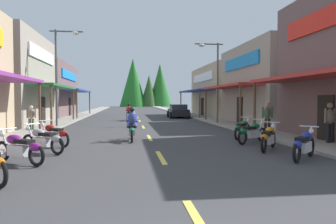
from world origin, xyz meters
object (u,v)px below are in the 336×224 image
Objects in this scene: pedestrian_by_shop at (330,121)px; pedestrian_waiting at (267,116)px; motorcycle_parked_left_1 at (19,148)px; motorcycle_parked_right_1 at (268,137)px; streetlamp_left at (61,65)px; pedestrian_browsing at (31,117)px; rider_cruising_trailing at (129,113)px; motorcycle_parked_right_3 at (243,128)px; parked_car_curbside at (178,111)px; motorcycle_parked_right_2 at (252,132)px; streetlamp_right at (213,71)px; rider_cruising_lead at (132,127)px; motorcycle_parked_left_3 at (53,134)px; motorcycle_parked_left_2 at (43,139)px; motorcycle_parked_right_0 at (304,144)px.

pedestrian_waiting is (-0.88, 3.95, -0.02)m from pedestrian_by_shop.
motorcycle_parked_right_1 is at bearing -134.85° from motorcycle_parked_left_1.
streetlamp_left reaches higher than pedestrian_browsing.
motorcycle_parked_right_1 is 0.99× the size of pedestrian_by_shop.
rider_cruising_trailing is at bearing 53.60° from motorcycle_parked_right_1.
motorcycle_parked_right_3 and motorcycle_parked_left_1 have the same top height.
pedestrian_browsing is 0.36× the size of parked_car_curbside.
parked_car_curbside is at bearing 47.68° from streetlamp_left.
motorcycle_parked_right_2 is 9.19m from motorcycle_parked_left_1.
streetlamp_right reaches higher than rider_cruising_lead.
motorcycle_parked_right_3 is at bearing -156.29° from rider_cruising_trailing.
motorcycle_parked_left_3 is (1.41, -8.81, -3.78)m from streetlamp_left.
parked_car_curbside is (8.48, 23.19, 0.20)m from motorcycle_parked_left_1.
motorcycle_parked_left_2 and motorcycle_parked_left_3 have the same top height.
pedestrian_by_shop reaches higher than pedestrian_waiting.
motorcycle_parked_right_1 is 0.41× the size of parked_car_curbside.
pedestrian_waiting reaches higher than rider_cruising_lead.
motorcycle_parked_left_3 is at bearing 110.58° from motorcycle_parked_right_0.
motorcycle_parked_right_0 and motorcycle_parked_left_3 have the same top height.
streetlamp_right is 8.85m from rider_cruising_trailing.
parked_car_curbside is (-0.06, 19.79, 0.20)m from motorcycle_parked_right_2.
motorcycle_parked_right_1 is 1.14× the size of pedestrian_browsing.
motorcycle_parked_right_1 is 8.54m from motorcycle_parked_left_1.
motorcycle_parked_right_3 is 12.21m from pedestrian_browsing.
streetlamp_right is at bearing -89.21° from motorcycle_parked_left_3.
streetlamp_right is 3.69× the size of motorcycle_parked_right_3.
pedestrian_by_shop is 1.01× the size of pedestrian_waiting.
motorcycle_parked_right_3 is 0.97× the size of pedestrian_waiting.
streetlamp_left is at bearing -104.75° from pedestrian_waiting.
streetlamp_right is at bearing 34.17° from motorcycle_parked_right_3.
motorcycle_parked_left_1 and motorcycle_parked_left_2 have the same top height.
parked_car_curbside is at bearing -75.08° from motorcycle_parked_left_1.
motorcycle_parked_right_0 is 0.95× the size of motorcycle_parked_right_3.
pedestrian_waiting is (2.02, 2.87, 0.53)m from motorcycle_parked_right_2.
motorcycle_parked_left_2 is 1.15× the size of pedestrian_browsing.
motorcycle_parked_left_3 is at bearing -80.93° from streetlamp_left.
motorcycle_parked_right_3 is at bearing 33.23° from pedestrian_by_shop.
rider_cruising_trailing is 10.86m from pedestrian_browsing.
motorcycle_parked_right_1 is 18.27m from rider_cruising_trailing.
rider_cruising_trailing is 6.64m from parked_car_curbside.
motorcycle_parked_left_2 is 22.86m from parked_car_curbside.
pedestrian_by_shop is (11.30, -1.36, 0.55)m from motorcycle_parked_left_3.
rider_cruising_trailing is (3.11, 17.16, 0.17)m from motorcycle_parked_left_2.
rider_cruising_lead is at bearing 61.41° from pedestrian_by_shop.
rider_cruising_trailing is 14.70m from pedestrian_waiting.
motorcycle_parked_left_3 is (-9.60, -10.35, -3.59)m from streetlamp_right.
parked_car_curbside is at bearing -14.80° from rider_cruising_lead.
pedestrian_by_shop is at bearing -81.74° from streetlamp_right.
streetlamp_right is 17.46m from motorcycle_parked_left_1.
rider_cruising_lead is at bearing -89.45° from motorcycle_parked_left_1.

